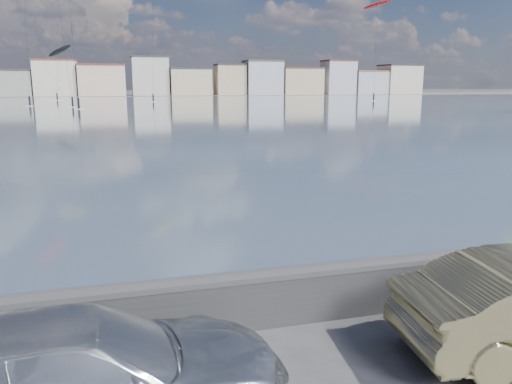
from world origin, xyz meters
TOP-DOWN VIEW (x-y plane):
  - bay_water at (0.00, 91.50)m, footprint 500.00×177.00m
  - far_shore_strip at (0.00, 200.00)m, footprint 500.00×60.00m
  - seawall at (0.00, 2.70)m, footprint 400.00×0.36m
  - far_buildings at (1.31, 186.00)m, footprint 240.79×13.26m
  - car_silver at (-2.22, 0.55)m, footprint 5.49×2.53m
  - kitesurfer_5 at (64.35, 116.47)m, footprint 6.77×11.01m
  - kitesurfer_10 at (-16.16, 150.08)m, footprint 7.92×18.13m

SIDE VIEW (x-z plane):
  - bay_water at x=0.00m, z-range 0.01..0.01m
  - far_shore_strip at x=0.00m, z-range 0.01..0.01m
  - seawall at x=0.00m, z-range 0.04..1.12m
  - car_silver at x=-2.22m, z-range 0.00..1.56m
  - far_buildings at x=1.31m, z-range -1.27..13.33m
  - kitesurfer_10 at x=-16.16m, z-range 5.42..20.97m
  - kitesurfer_5 at x=64.35m, z-range 11.16..36.51m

